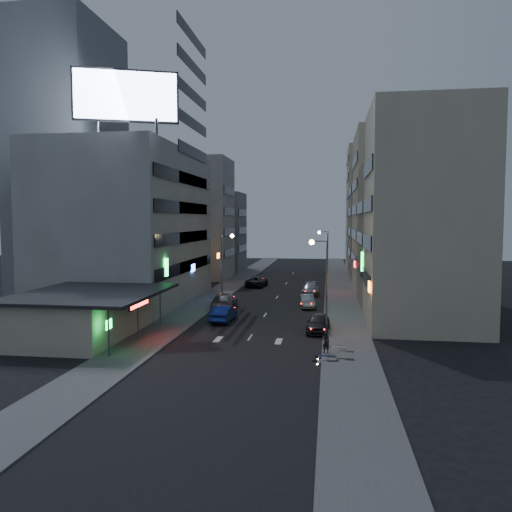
% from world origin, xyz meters
% --- Properties ---
extents(ground, '(180.00, 180.00, 0.00)m').
position_xyz_m(ground, '(0.00, 0.00, 0.00)').
color(ground, black).
rests_on(ground, ground).
extents(sidewalk_left, '(4.00, 120.00, 0.12)m').
position_xyz_m(sidewalk_left, '(-8.00, 30.00, 0.06)').
color(sidewalk_left, '#4C4C4F').
rests_on(sidewalk_left, ground).
extents(sidewalk_right, '(4.00, 120.00, 0.12)m').
position_xyz_m(sidewalk_right, '(8.00, 30.00, 0.06)').
color(sidewalk_right, '#4C4C4F').
rests_on(sidewalk_right, ground).
extents(food_court, '(11.00, 13.00, 3.88)m').
position_xyz_m(food_court, '(-13.90, 2.00, 1.98)').
color(food_court, beige).
rests_on(food_court, ground).
extents(white_building, '(14.00, 24.00, 18.00)m').
position_xyz_m(white_building, '(-17.00, 20.00, 9.00)').
color(white_building, '#ABABA6').
rests_on(white_building, ground).
extents(grey_tower, '(10.00, 14.00, 34.00)m').
position_xyz_m(grey_tower, '(-26.00, 23.00, 17.00)').
color(grey_tower, slate).
rests_on(grey_tower, ground).
extents(shophouse_near, '(10.00, 11.00, 20.00)m').
position_xyz_m(shophouse_near, '(15.00, 10.50, 10.00)').
color(shophouse_near, beige).
rests_on(shophouse_near, ground).
extents(shophouse_mid, '(11.00, 12.00, 16.00)m').
position_xyz_m(shophouse_mid, '(15.50, 22.00, 8.00)').
color(shophouse_mid, gray).
rests_on(shophouse_mid, ground).
extents(shophouse_far, '(10.00, 14.00, 22.00)m').
position_xyz_m(shophouse_far, '(15.00, 35.00, 11.00)').
color(shophouse_far, beige).
rests_on(shophouse_far, ground).
extents(far_left_a, '(11.00, 10.00, 20.00)m').
position_xyz_m(far_left_a, '(-15.50, 45.00, 10.00)').
color(far_left_a, '#ABABA6').
rests_on(far_left_a, ground).
extents(far_left_b, '(12.00, 10.00, 15.00)m').
position_xyz_m(far_left_b, '(-16.00, 58.00, 7.50)').
color(far_left_b, slate).
rests_on(far_left_b, ground).
extents(far_right_a, '(11.00, 12.00, 18.00)m').
position_xyz_m(far_right_a, '(15.50, 50.00, 9.00)').
color(far_right_a, gray).
rests_on(far_right_a, ground).
extents(far_right_b, '(12.00, 12.00, 24.00)m').
position_xyz_m(far_right_b, '(16.00, 64.00, 12.00)').
color(far_right_b, beige).
rests_on(far_right_b, ground).
extents(billboard, '(9.52, 3.75, 6.20)m').
position_xyz_m(billboard, '(-12.99, 9.97, 21.66)').
color(billboard, '#595B60').
rests_on(billboard, white_building).
extents(street_lamp_right_near, '(1.60, 0.44, 8.02)m').
position_xyz_m(street_lamp_right_near, '(5.90, 6.00, 5.36)').
color(street_lamp_right_near, '#595B60').
rests_on(street_lamp_right_near, sidewalk_right).
extents(street_lamp_left, '(1.60, 0.44, 8.02)m').
position_xyz_m(street_lamp_left, '(-5.90, 22.00, 5.36)').
color(street_lamp_left, '#595B60').
rests_on(street_lamp_left, sidewalk_left).
extents(street_lamp_right_far, '(1.60, 0.44, 8.02)m').
position_xyz_m(street_lamp_right_far, '(5.90, 40.00, 5.36)').
color(street_lamp_right_far, '#595B60').
rests_on(street_lamp_right_far, sidewalk_right).
extents(parked_car_right_near, '(2.14, 4.79, 1.60)m').
position_xyz_m(parked_car_right_near, '(5.60, 6.93, 0.80)').
color(parked_car_right_near, '#28292D').
rests_on(parked_car_right_near, ground).
extents(parked_car_right_mid, '(1.98, 4.44, 1.41)m').
position_xyz_m(parked_car_right_mid, '(4.12, 19.06, 0.71)').
color(parked_car_right_mid, '#A5A6AD').
rests_on(parked_car_right_mid, ground).
extents(parked_car_left, '(3.00, 5.70, 1.53)m').
position_xyz_m(parked_car_left, '(-4.01, 35.82, 0.77)').
color(parked_car_left, black).
rests_on(parked_car_left, ground).
extents(parked_car_right_far, '(2.25, 5.29, 1.52)m').
position_xyz_m(parked_car_right_far, '(4.14, 28.71, 0.76)').
color(parked_car_right_far, gray).
rests_on(parked_car_right_far, ground).
extents(road_car_blue, '(1.88, 4.90, 1.59)m').
position_xyz_m(road_car_blue, '(-3.54, 10.13, 0.80)').
color(road_car_blue, navy).
rests_on(road_car_blue, ground).
extents(road_car_silver, '(2.51, 5.90, 1.70)m').
position_xyz_m(road_car_silver, '(-5.00, 17.16, 0.85)').
color(road_car_silver, gray).
rests_on(road_car_silver, ground).
extents(person, '(0.65, 0.53, 1.53)m').
position_xyz_m(person, '(6.30, -0.42, 0.88)').
color(person, black).
rests_on(person, sidewalk_right).
extents(scooter_black_a, '(0.64, 1.83, 1.11)m').
position_xyz_m(scooter_black_a, '(8.28, -1.68, 0.68)').
color(scooter_black_a, black).
rests_on(scooter_black_a, sidewalk_right).
extents(scooter_silver_a, '(1.11, 2.14, 1.25)m').
position_xyz_m(scooter_silver_a, '(7.01, -2.04, 0.74)').
color(scooter_silver_a, '#9DA0A5').
rests_on(scooter_silver_a, sidewalk_right).
extents(scooter_blue, '(0.70, 1.87, 1.13)m').
position_xyz_m(scooter_blue, '(7.02, -1.07, 0.68)').
color(scooter_blue, navy).
rests_on(scooter_blue, sidewalk_right).
extents(scooter_black_b, '(0.69, 1.67, 0.99)m').
position_xyz_m(scooter_black_b, '(8.37, 0.39, 0.62)').
color(scooter_black_b, black).
rests_on(scooter_black_b, sidewalk_right).
extents(scooter_silver_b, '(1.13, 1.75, 1.02)m').
position_xyz_m(scooter_silver_b, '(7.95, 1.26, 0.63)').
color(scooter_silver_b, silver).
rests_on(scooter_silver_b, sidewalk_right).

